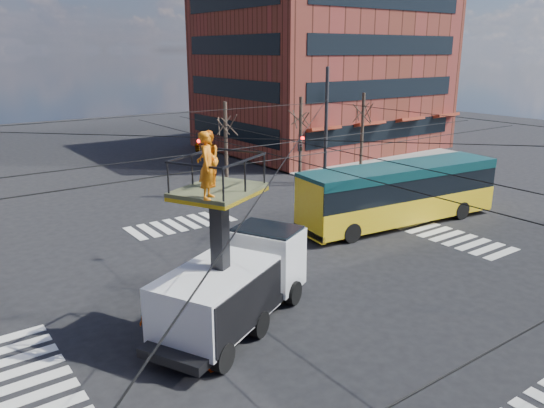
{
  "coord_description": "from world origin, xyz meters",
  "views": [
    {
      "loc": [
        -11.97,
        -14.88,
        9.01
      ],
      "look_at": [
        -0.08,
        1.55,
        3.13
      ],
      "focal_mm": 35.0,
      "sensor_mm": 36.0,
      "label": 1
    }
  ],
  "objects_px": {
    "city_bus": "(400,192)",
    "worker_ground": "(154,329)",
    "flagger": "(343,221)",
    "utility_truck": "(234,265)",
    "traffic_cone": "(212,358)"
  },
  "relations": [
    {
      "from": "traffic_cone",
      "to": "utility_truck",
      "type": "bearing_deg",
      "value": 44.05
    },
    {
      "from": "utility_truck",
      "to": "traffic_cone",
      "type": "height_order",
      "value": "utility_truck"
    },
    {
      "from": "utility_truck",
      "to": "flagger",
      "type": "xyz_separation_m",
      "value": [
        8.78,
        4.0,
        -1.18
      ]
    },
    {
      "from": "city_bus",
      "to": "worker_ground",
      "type": "bearing_deg",
      "value": -157.83
    },
    {
      "from": "city_bus",
      "to": "worker_ground",
      "type": "relative_size",
      "value": 6.13
    },
    {
      "from": "city_bus",
      "to": "flagger",
      "type": "distance_m",
      "value": 4.31
    },
    {
      "from": "city_bus",
      "to": "traffic_cone",
      "type": "xyz_separation_m",
      "value": [
        -14.99,
        -6.04,
        -1.39
      ]
    },
    {
      "from": "flagger",
      "to": "worker_ground",
      "type": "bearing_deg",
      "value": -87.31
    },
    {
      "from": "traffic_cone",
      "to": "city_bus",
      "type": "bearing_deg",
      "value": 21.96
    },
    {
      "from": "traffic_cone",
      "to": "worker_ground",
      "type": "xyz_separation_m",
      "value": [
        -1.12,
        1.51,
        0.64
      ]
    },
    {
      "from": "utility_truck",
      "to": "city_bus",
      "type": "xyz_separation_m",
      "value": [
        13.02,
        4.14,
        -0.43
      ]
    },
    {
      "from": "traffic_cone",
      "to": "worker_ground",
      "type": "bearing_deg",
      "value": 126.72
    },
    {
      "from": "traffic_cone",
      "to": "flagger",
      "type": "xyz_separation_m",
      "value": [
        10.74,
        5.89,
        0.64
      ]
    },
    {
      "from": "city_bus",
      "to": "worker_ground",
      "type": "distance_m",
      "value": 16.75
    },
    {
      "from": "traffic_cone",
      "to": "flagger",
      "type": "height_order",
      "value": "flagger"
    }
  ]
}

